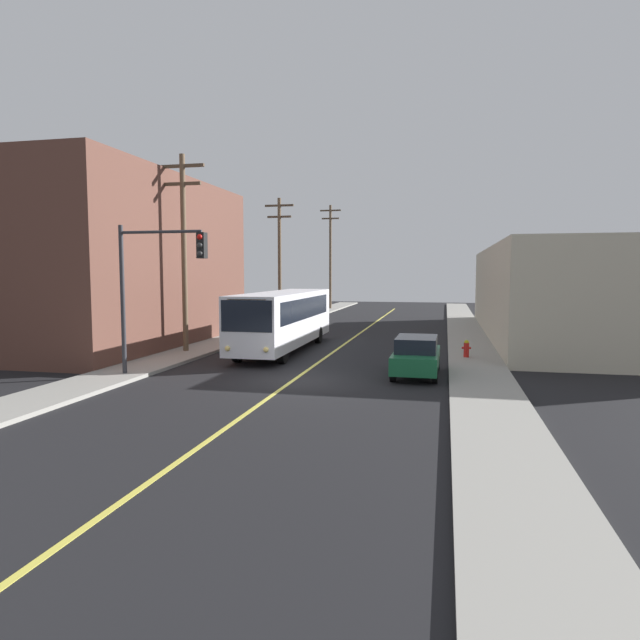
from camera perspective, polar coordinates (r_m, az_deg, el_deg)
ground_plane at (r=22.06m, az=-2.78°, el=-6.23°), size 120.00×120.00×0.00m
sidewalk_left at (r=33.76m, az=-10.13°, el=-2.30°), size 2.50×90.00×0.15m
sidewalk_right at (r=31.17m, az=15.29°, el=-2.99°), size 2.50×90.00×0.15m
lane_stripe_center at (r=36.57m, az=3.51°, el=-1.79°), size 0.16×60.00×0.01m
building_left_brick at (r=35.07m, az=-20.76°, el=5.55°), size 10.00×17.95×9.70m
building_right_warehouse at (r=39.96m, az=25.31°, el=2.54°), size 12.00×27.84×5.89m
city_bus at (r=30.22m, az=-3.69°, el=0.26°), size 2.64×12.17×3.20m
parked_car_green at (r=23.29m, az=9.86°, el=-3.60°), size 1.87×4.42×1.62m
utility_pole_near at (r=29.93m, az=-13.79°, el=7.58°), size 2.40×0.28×10.15m
utility_pole_mid at (r=45.70m, az=-4.17°, el=6.70°), size 2.40×0.28×10.11m
utility_pole_far at (r=63.88m, az=1.07°, el=6.94°), size 2.40×0.28×11.73m
traffic_signal_left_corner at (r=23.05m, az=-16.44°, el=4.82°), size 3.75×0.48×6.00m
fire_hydrant at (r=27.94m, az=14.78°, el=-2.82°), size 0.44×0.26×0.84m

